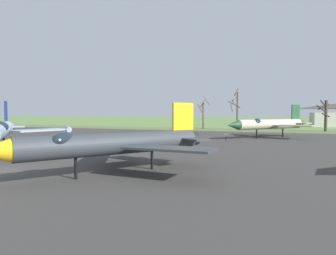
{
  "coord_description": "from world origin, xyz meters",
  "views": [
    {
      "loc": [
        17.25,
        -13.37,
        3.75
      ],
      "look_at": [
        2.68,
        23.6,
        1.85
      ],
      "focal_mm": 31.87,
      "sensor_mm": 36.0,
      "label": 1
    }
  ],
  "objects": [
    {
      "name": "asphalt_apron",
      "position": [
        0.0,
        17.66,
        0.03
      ],
      "size": [
        97.89,
        58.88,
        0.05
      ],
      "primitive_type": "cube",
      "color": "#383533",
      "rests_on": "ground"
    },
    {
      "name": "grass_verge_strip",
      "position": [
        0.0,
        53.1,
        0.03
      ],
      "size": [
        157.89,
        12.0,
        0.06
      ],
      "primitive_type": "cube",
      "color": "#576B39",
      "rests_on": "ground"
    },
    {
      "name": "jet_fighter_rear_center",
      "position": [
        -7.54,
        6.68,
        2.18
      ],
      "size": [
        13.28,
        13.28,
        5.09
      ],
      "color": "#8EA3B2",
      "rests_on": "ground"
    },
    {
      "name": "jet_fighter_rear_left",
      "position": [
        14.9,
        33.64,
        2.15
      ],
      "size": [
        11.8,
        13.46,
        5.12
      ],
      "color": "#B7B293",
      "rests_on": "ground"
    },
    {
      "name": "info_placard_rear_left",
      "position": [
        9.94,
        26.11,
        0.64
      ],
      "size": [
        0.59,
        0.43,
        1.0
      ],
      "color": "black",
      "rests_on": "ground"
    },
    {
      "name": "jet_fighter_rear_right",
      "position": [
        7.51,
        1.98,
        1.94
      ],
      "size": [
        10.88,
        12.78,
        4.49
      ],
      "color": "#33383D",
      "rests_on": "ground"
    },
    {
      "name": "bare_tree_far_left",
      "position": [
        -1.26,
        56.78,
        3.61
      ],
      "size": [
        2.89,
        2.35,
        7.82
      ],
      "color": "brown",
      "rests_on": "ground"
    },
    {
      "name": "bare_tree_left_of_center",
      "position": [
        6.88,
        55.57,
        4.75
      ],
      "size": [
        2.98,
        3.62,
        9.49
      ],
      "color": "brown",
      "rests_on": "ground"
    },
    {
      "name": "bare_tree_center",
      "position": [
        24.81,
        54.72,
        3.54
      ],
      "size": [
        2.6,
        3.31,
        6.47
      ],
      "color": "#42382D",
      "rests_on": "ground"
    }
  ]
}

